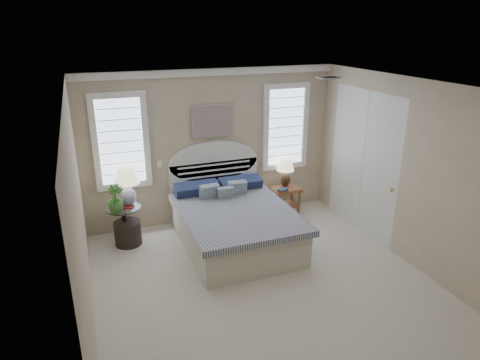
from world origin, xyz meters
name	(u,v)px	position (x,y,z in m)	size (l,w,h in m)	color
floor	(269,290)	(0.00, 0.00, 0.00)	(4.50, 5.00, 0.01)	beige
ceiling	(275,88)	(0.00, 0.00, 2.70)	(4.50, 5.00, 0.01)	white
wall_back	(212,147)	(0.00, 2.50, 1.35)	(4.50, 0.02, 2.70)	tan
wall_left	(81,226)	(-2.25, 0.00, 1.35)	(0.02, 5.00, 2.70)	tan
wall_right	(416,176)	(2.25, 0.00, 1.35)	(0.02, 5.00, 2.70)	tan
crown_molding	(211,72)	(0.00, 2.46, 2.64)	(4.50, 0.08, 0.12)	white
hvac_vent	(328,78)	(1.20, 0.80, 2.68)	(0.30, 0.20, 0.02)	#B2B2B2
switch_plate	(160,164)	(-0.95, 2.48, 1.15)	(0.08, 0.01, 0.12)	white
window_left	(121,141)	(-1.55, 2.48, 1.60)	(0.90, 0.06, 1.60)	#C9E0FF
window_right	(285,127)	(1.40, 2.48, 1.60)	(0.90, 0.06, 1.60)	#C9E0FF
painting	(213,121)	(0.00, 2.46, 1.82)	(0.74, 0.04, 0.58)	silver
closet_door	(363,162)	(2.23, 1.20, 1.20)	(0.02, 1.80, 2.40)	silver
bed	(233,220)	(0.00, 1.46, 0.39)	(1.72, 2.28, 1.47)	beige
side_table_left	(124,221)	(-1.65, 2.05, 0.39)	(0.56, 0.56, 0.63)	black
nightstand_right	(286,195)	(1.30, 2.15, 0.39)	(0.50, 0.40, 0.53)	brown
floor_pot	(128,233)	(-1.62, 1.99, 0.20)	(0.43, 0.43, 0.39)	black
lamp_left	(127,182)	(-1.54, 2.11, 1.03)	(0.53, 0.53, 0.66)	silver
lamp_right	(285,169)	(1.32, 2.25, 0.85)	(0.40, 0.40, 0.52)	black
potted_plant	(115,199)	(-1.77, 1.91, 0.85)	(0.25, 0.25, 0.44)	#2A6829
books_left	(129,207)	(-1.56, 2.00, 0.64)	(0.19, 0.16, 0.02)	maroon
books_right	(283,190)	(1.16, 2.00, 0.55)	(0.20, 0.17, 0.05)	maroon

